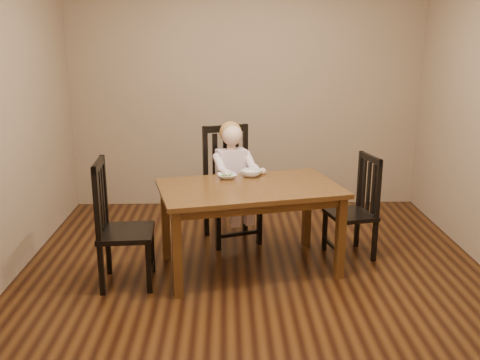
{
  "coord_description": "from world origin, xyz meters",
  "views": [
    {
      "loc": [
        -0.23,
        -4.12,
        1.97
      ],
      "look_at": [
        -0.11,
        0.25,
        0.77
      ],
      "focal_mm": 40.0,
      "sensor_mm": 36.0,
      "label": 1
    }
  ],
  "objects_px": {
    "chair_left": "(119,226)",
    "bowl_peas": "(227,176)",
    "toddler": "(232,171)",
    "bowl_veg": "(251,173)",
    "dining_table": "(249,196)",
    "chair_right": "(355,208)",
    "chair_child": "(230,186)"
  },
  "relations": [
    {
      "from": "dining_table",
      "to": "chair_right",
      "type": "xyz_separation_m",
      "value": [
        0.97,
        0.26,
        -0.21
      ]
    },
    {
      "from": "chair_child",
      "to": "chair_right",
      "type": "distance_m",
      "value": 1.21
    },
    {
      "from": "dining_table",
      "to": "bowl_peas",
      "type": "bearing_deg",
      "value": 127.37
    },
    {
      "from": "chair_right",
      "to": "toddler",
      "type": "xyz_separation_m",
      "value": [
        -1.11,
        0.4,
        0.25
      ]
    },
    {
      "from": "bowl_peas",
      "to": "bowl_veg",
      "type": "bearing_deg",
      "value": 18.41
    },
    {
      "from": "chair_left",
      "to": "chair_right",
      "type": "relative_size",
      "value": 1.1
    },
    {
      "from": "chair_right",
      "to": "bowl_veg",
      "type": "bearing_deg",
      "value": 74.06
    },
    {
      "from": "chair_child",
      "to": "dining_table",
      "type": "bearing_deg",
      "value": 83.97
    },
    {
      "from": "dining_table",
      "to": "toddler",
      "type": "bearing_deg",
      "value": 101.84
    },
    {
      "from": "dining_table",
      "to": "chair_child",
      "type": "bearing_deg",
      "value": 102.34
    },
    {
      "from": "chair_left",
      "to": "bowl_peas",
      "type": "xyz_separation_m",
      "value": [
        0.86,
        0.51,
        0.27
      ]
    },
    {
      "from": "chair_right",
      "to": "bowl_peas",
      "type": "distance_m",
      "value": 1.2
    },
    {
      "from": "toddler",
      "to": "chair_child",
      "type": "bearing_deg",
      "value": -90.0
    },
    {
      "from": "dining_table",
      "to": "bowl_peas",
      "type": "xyz_separation_m",
      "value": [
        -0.19,
        0.24,
        0.11
      ]
    },
    {
      "from": "chair_left",
      "to": "bowl_peas",
      "type": "distance_m",
      "value": 1.04
    },
    {
      "from": "toddler",
      "to": "bowl_peas",
      "type": "xyz_separation_m",
      "value": [
        -0.05,
        -0.42,
        0.06
      ]
    },
    {
      "from": "bowl_peas",
      "to": "chair_right",
      "type": "bearing_deg",
      "value": 0.96
    },
    {
      "from": "dining_table",
      "to": "chair_left",
      "type": "distance_m",
      "value": 1.09
    },
    {
      "from": "chair_left",
      "to": "toddler",
      "type": "relative_size",
      "value": 1.62
    },
    {
      "from": "dining_table",
      "to": "bowl_peas",
      "type": "height_order",
      "value": "bowl_peas"
    },
    {
      "from": "chair_right",
      "to": "toddler",
      "type": "bearing_deg",
      "value": 57.52
    },
    {
      "from": "chair_left",
      "to": "bowl_veg",
      "type": "xyz_separation_m",
      "value": [
        1.07,
        0.58,
        0.28
      ]
    },
    {
      "from": "chair_left",
      "to": "toddler",
      "type": "xyz_separation_m",
      "value": [
        0.91,
        0.93,
        0.21
      ]
    },
    {
      "from": "chair_left",
      "to": "bowl_veg",
      "type": "bearing_deg",
      "value": 114.6
    },
    {
      "from": "bowl_veg",
      "to": "bowl_peas",
      "type": "bearing_deg",
      "value": -161.59
    },
    {
      "from": "toddler",
      "to": "bowl_veg",
      "type": "distance_m",
      "value": 0.39
    },
    {
      "from": "chair_child",
      "to": "toddler",
      "type": "xyz_separation_m",
      "value": [
        0.02,
        -0.05,
        0.17
      ]
    },
    {
      "from": "chair_child",
      "to": "bowl_veg",
      "type": "height_order",
      "value": "chair_child"
    },
    {
      "from": "bowl_veg",
      "to": "chair_right",
      "type": "bearing_deg",
      "value": -3.16
    },
    {
      "from": "chair_child",
      "to": "chair_right",
      "type": "height_order",
      "value": "chair_child"
    },
    {
      "from": "bowl_peas",
      "to": "bowl_veg",
      "type": "relative_size",
      "value": 0.9
    },
    {
      "from": "bowl_veg",
      "to": "toddler",
      "type": "bearing_deg",
      "value": 115.81
    }
  ]
}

